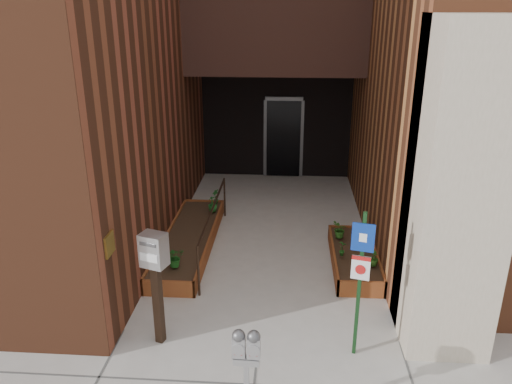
# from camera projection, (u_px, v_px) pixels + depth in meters

# --- Properties ---
(ground) EXTENTS (80.00, 80.00, 0.00)m
(ground) POSITION_uv_depth(u_px,v_px,m) (259.00, 336.00, 7.21)
(ground) COLOR #9E9991
(ground) RESTS_ON ground
(planter_left) EXTENTS (0.90, 3.60, 0.30)m
(planter_left) POSITION_uv_depth(u_px,v_px,m) (189.00, 241.00, 9.78)
(planter_left) COLOR brown
(planter_left) RESTS_ON ground
(planter_right) EXTENTS (0.80, 2.20, 0.30)m
(planter_right) POSITION_uv_depth(u_px,v_px,m) (354.00, 259.00, 9.11)
(planter_right) COLOR brown
(planter_right) RESTS_ON ground
(handrail) EXTENTS (0.04, 3.34, 0.90)m
(handrail) POSITION_uv_depth(u_px,v_px,m) (213.00, 214.00, 9.49)
(handrail) COLOR black
(handrail) RESTS_ON ground
(parking_meter) EXTENTS (0.30, 0.14, 1.34)m
(parking_meter) POSITION_uv_depth(u_px,v_px,m) (246.00, 355.00, 5.24)
(parking_meter) COLOR #9F9EA1
(parking_meter) RESTS_ON ground
(sign_post) EXTENTS (0.28, 0.10, 2.10)m
(sign_post) POSITION_uv_depth(u_px,v_px,m) (360.00, 270.00, 6.39)
(sign_post) COLOR black
(sign_post) RESTS_ON ground
(payment_dropbox) EXTENTS (0.39, 0.34, 1.68)m
(payment_dropbox) POSITION_uv_depth(u_px,v_px,m) (155.00, 266.00, 6.67)
(payment_dropbox) COLOR black
(payment_dropbox) RESTS_ON ground
(shrub_left_a) EXTENTS (0.42, 0.42, 0.35)m
(shrub_left_a) POSITION_uv_depth(u_px,v_px,m) (175.00, 257.00, 8.45)
(shrub_left_a) COLOR #195418
(shrub_left_a) RESTS_ON planter_left
(shrub_left_b) EXTENTS (0.28, 0.28, 0.36)m
(shrub_left_b) POSITION_uv_depth(u_px,v_px,m) (159.00, 250.00, 8.67)
(shrub_left_b) COLOR #1B601E
(shrub_left_b) RESTS_ON planter_left
(shrub_left_c) EXTENTS (0.28, 0.28, 0.36)m
(shrub_left_c) POSITION_uv_depth(u_px,v_px,m) (213.00, 204.00, 10.71)
(shrub_left_c) COLOR #1B5E20
(shrub_left_c) RESTS_ON planter_left
(shrub_left_d) EXTENTS (0.24, 0.24, 0.33)m
(shrub_left_d) POSITION_uv_depth(u_px,v_px,m) (216.00, 196.00, 11.14)
(shrub_left_d) COLOR #1C6222
(shrub_left_d) RESTS_ON planter_left
(shrub_right_a) EXTENTS (0.20, 0.20, 0.29)m
(shrub_right_a) POSITION_uv_depth(u_px,v_px,m) (374.00, 258.00, 8.49)
(shrub_right_a) COLOR #265418
(shrub_right_a) RESTS_ON planter_right
(shrub_right_b) EXTENTS (0.22, 0.22, 0.30)m
(shrub_right_b) POSITION_uv_depth(u_px,v_px,m) (342.00, 248.00, 8.82)
(shrub_right_b) COLOR #1E5B1A
(shrub_right_b) RESTS_ON planter_right
(shrub_right_c) EXTENTS (0.36, 0.36, 0.32)m
(shrub_right_c) POSITION_uv_depth(u_px,v_px,m) (340.00, 230.00, 9.49)
(shrub_right_c) COLOR #275E1A
(shrub_right_c) RESTS_ON planter_right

